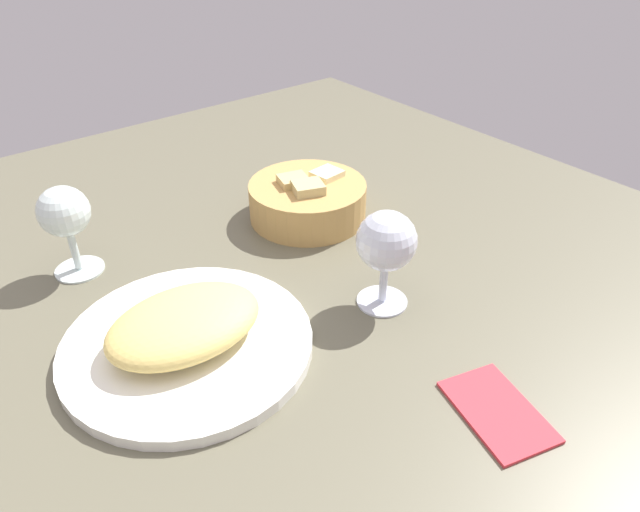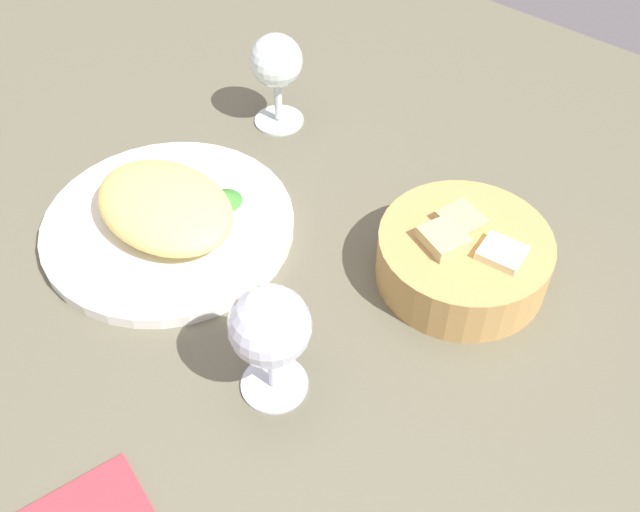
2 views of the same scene
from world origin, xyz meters
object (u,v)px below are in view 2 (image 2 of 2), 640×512
at_px(bread_basket, 463,257).
at_px(wine_glass_near, 270,330).
at_px(wine_glass_far, 276,66).
at_px(plate, 169,225).

bearing_deg(bread_basket, wine_glass_near, -104.52).
distance_m(bread_basket, wine_glass_far, 0.34).
height_order(bread_basket, wine_glass_far, wine_glass_far).
xyz_separation_m(plate, wine_glass_near, (0.23, -0.07, 0.08)).
xyz_separation_m(bread_basket, wine_glass_near, (-0.06, -0.22, 0.05)).
xyz_separation_m(wine_glass_near, wine_glass_far, (-0.27, 0.30, -0.00)).
distance_m(plate, wine_glass_near, 0.25).
height_order(wine_glass_near, wine_glass_far, wine_glass_near).
bearing_deg(wine_glass_far, wine_glass_near, -48.47).
distance_m(plate, bread_basket, 0.32).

